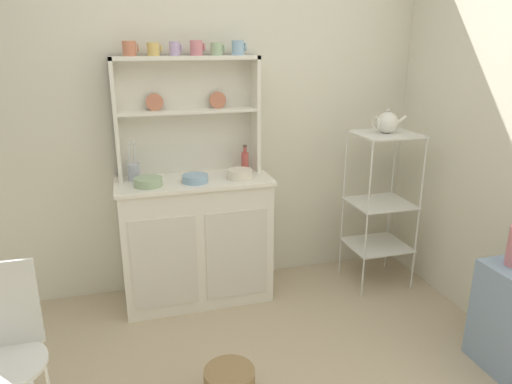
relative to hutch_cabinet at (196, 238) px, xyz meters
The scene contains 17 objects.
wall_back 0.85m from the hutch_cabinet, 76.41° to the left, with size 3.84×0.05×2.50m, color silver.
hutch_cabinet is the anchor object (origin of this frame).
hutch_shelf_unit 0.87m from the hutch_cabinet, 90.00° to the left, with size 0.93×0.18×0.77m.
bakers_rack 1.33m from the hutch_cabinet, ahead, with size 0.41×0.38×1.12m.
wire_chair 1.43m from the hutch_cabinet, 133.05° to the right, with size 0.36×0.36×0.85m.
cup_terracotta_0 1.28m from the hutch_cabinet, 159.89° to the left, with size 0.10×0.08×0.09m.
cup_gold_1 1.24m from the hutch_cabinet, 147.61° to the left, with size 0.09×0.07×0.08m.
cup_lilac_2 1.23m from the hutch_cabinet, 117.55° to the left, with size 0.08×0.07×0.08m.
cup_rose_3 1.24m from the hutch_cabinet, 59.77° to the left, with size 0.09×0.08×0.09m.
cup_sage_4 1.24m from the hutch_cabinet, 31.57° to the left, with size 0.09×0.08×0.08m.
cup_sky_5 1.28m from the hutch_cabinet, 19.87° to the left, with size 0.09×0.08×0.09m.
bowl_mixing_large 0.53m from the hutch_cabinet, 165.84° to the right, with size 0.18×0.18×0.05m, color #9EB78E.
bowl_floral_medium 0.45m from the hutch_cabinet, 90.00° to the right, with size 0.16×0.16×0.05m, color #8EB2D1.
bowl_cream_small 0.54m from the hutch_cabinet, 14.16° to the right, with size 0.16×0.16×0.06m, color silver.
jam_bottle 0.62m from the hutch_cabinet, 13.20° to the left, with size 0.05×0.05×0.18m.
utensil_jar 0.61m from the hutch_cabinet, 168.01° to the left, with size 0.08×0.08×0.25m.
porcelain_teapot 1.50m from the hutch_cabinet, ahead, with size 0.23×0.14×0.17m.
Camera 1 is at (-0.48, -1.54, 1.70)m, focal length 32.89 mm.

